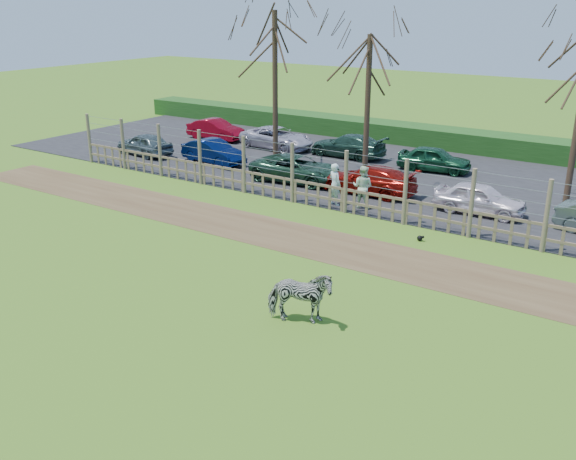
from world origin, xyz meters
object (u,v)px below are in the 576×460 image
Objects in this scene: car_9 at (348,146)px; tree_left at (275,52)px; visitor_a at (335,184)px; car_0 at (144,144)px; car_2 at (297,169)px; visitor_b at (363,187)px; car_8 at (277,138)px; car_3 at (369,180)px; car_1 at (213,152)px; tree_mid at (369,72)px; zebra at (300,297)px; car_10 at (434,159)px; car_7 at (216,129)px; car_4 at (480,199)px; crow at (420,238)px.

tree_left is at bearing -26.17° from car_9.
visitor_a is 0.49× the size of car_0.
car_2 is at bearing -13.32° from visitor_a.
visitor_b is 11.56m from car_8.
car_3 is 9.85m from car_8.
car_1 is at bearing 2.86° from visitor_a.
tree_mid reaches higher than car_3.
visitor_a is (-4.34, 9.28, 0.17)m from zebra.
tree_left is 2.24× the size of car_10.
car_10 is (13.74, 0.11, 0.00)m from car_7.
tree_left reaches higher than zebra.
zebra is 0.47× the size of car_7.
car_3 is at bearing 37.46° from car_9.
tree_mid is 5.70m from car_9.
tree_mid is at bearing -56.42° from visitor_a.
zebra is 0.42× the size of car_9.
car_4 and car_7 have the same top height.
car_3 is at bearing -111.55° from car_7.
zebra is 1.00× the size of visitor_b.
zebra is 17.03m from car_10.
car_1 is at bearing -141.02° from car_7.
car_8 is (-4.77, 5.23, 0.00)m from car_2.
car_0 is at bearing 84.92° from car_2.
car_8 is 1.04× the size of car_9.
visitor_b is 0.47× the size of car_1.
tree_left is at bearing -142.23° from car_8.
tree_left is at bearing -34.77° from visitor_b.
car_1 is 13.94m from car_4.
visitor_a is at bearing -99.82° from car_1.
car_7 is 13.74m from car_10.
tree_left is 17.29m from zebra.
car_9 is 5.00m from car_10.
visitor_b is 4.74m from car_2.
crow is 0.06× the size of car_8.
car_10 is at bearing -14.87° from zebra.
visitor_b is 7.19m from car_10.
car_10 is (4.51, 5.34, 0.00)m from car_2.
car_8 is at bearing 124.09° from tree_left.
car_3 is (13.39, 0.21, 0.00)m from car_0.
visitor_b is at bearing -124.13° from car_8.
car_1 is at bearing 161.02° from crow.
tree_left is 8.37m from visitor_a.
car_9 and car_10 have the same top height.
car_1 is (-8.69, 2.68, -0.26)m from visitor_a.
car_7 is (-16.80, 16.64, -0.09)m from zebra.
car_3 and car_7 have the same top height.
car_7 is at bearing 151.51° from crow.
visitor_a reaches higher than crow.
car_9 is at bearing -0.02° from zebra.
car_9 is at bearing -144.31° from car_3.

